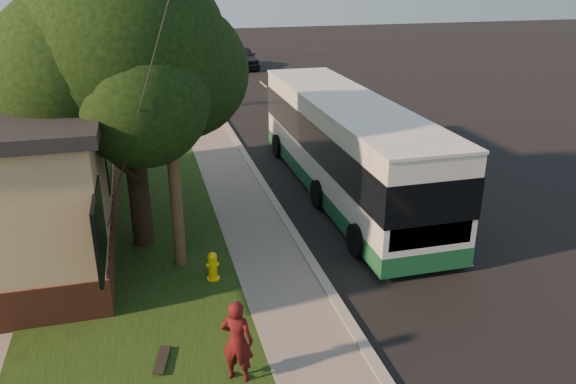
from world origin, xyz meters
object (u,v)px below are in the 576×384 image
object	(u,v)px
leafy_tree	(126,56)
bare_tree_near	(146,72)
utility_pole	(167,89)
dumpster	(7,221)
skateboard_main	(162,360)
transit_bus	(346,144)
distant_car	(241,57)
bare_tree_far	(149,45)
fire_hydrant	(213,266)
skateboarder	(237,341)
traffic_signal	(191,22)

from	to	relation	value
leafy_tree	bare_tree_near	bearing A→B (deg)	87.50
utility_pole	dumpster	distance (m)	6.41
utility_pole	skateboard_main	distance (m)	5.98
utility_pole	skateboard_main	bearing A→B (deg)	-100.20
leafy_tree	transit_bus	size ratio (longest dim) A/B	0.65
utility_pole	transit_bus	world-z (taller)	utility_pole
bare_tree_near	distant_car	size ratio (longest dim) A/B	0.87
leafy_tree	bare_tree_far	world-z (taller)	leafy_tree
dumpster	bare_tree_near	bearing A→B (deg)	73.62
fire_hydrant	skateboarder	bearing A→B (deg)	-90.54
skateboarder	bare_tree_far	bearing A→B (deg)	-61.84
bare_tree_near	skateboarder	size ratio (longest dim) A/B	2.57
bare_tree_near	bare_tree_far	size ratio (longest dim) A/B	1.07
dumpster	skateboard_main	bearing A→B (deg)	-58.95
bare_tree_near	leafy_tree	bearing A→B (deg)	-92.50
leafy_tree	bare_tree_near	xyz separation A→B (m)	(0.67, 15.35, -3.02)
skateboard_main	bare_tree_far	bearing A→B (deg)	88.25
bare_tree_near	transit_bus	bearing A→B (deg)	-65.48
skateboard_main	distant_car	distance (m)	34.53
fire_hydrant	distant_car	xyz separation A→B (m)	(6.38, 30.74, 0.41)
bare_tree_far	distant_car	bearing A→B (deg)	6.26
fire_hydrant	bare_tree_near	size ratio (longest dim) A/B	0.17
bare_tree_far	distant_car	distance (m)	6.92
skateboarder	skateboard_main	size ratio (longest dim) A/B	1.91
fire_hydrant	dumpster	world-z (taller)	dumpster
fire_hydrant	utility_pole	bearing A→B (deg)	125.38
bare_tree_near	distant_car	distance (m)	14.73
transit_bus	skateboarder	xyz separation A→B (m)	(-5.20, -8.41, -0.83)
bare_tree_far	skateboarder	world-z (taller)	bare_tree_far
bare_tree_far	bare_tree_near	bearing A→B (deg)	-92.39
distant_car	skateboarder	bearing A→B (deg)	-103.46
utility_pole	traffic_signal	xyz separation A→B (m)	(3.81, 33.01, -1.47)
transit_bus	skateboard_main	world-z (taller)	transit_bus
utility_pole	bare_tree_far	world-z (taller)	utility_pole
bare_tree_near	traffic_signal	distance (m)	16.52
skateboarder	dumpster	size ratio (longest dim) A/B	0.87
fire_hydrant	distant_car	world-z (taller)	distant_car
leafy_tree	bare_tree_near	size ratio (longest dim) A/B	1.81
traffic_signal	skateboarder	distance (m)	37.90
bare_tree_far	dumpster	distance (m)	27.05
utility_pole	leafy_tree	xyz separation A→B (m)	(-0.87, 1.66, 0.54)
fire_hydrant	utility_pole	world-z (taller)	utility_pole
bare_tree_near	traffic_signal	size ratio (longest dim) A/B	0.78
bare_tree_near	distant_car	xyz separation A→B (m)	(7.28, 12.74, -1.31)
bare_tree_near	traffic_signal	xyz separation A→B (m)	(4.00, 16.00, 1.01)
leafy_tree	dumpster	bearing A→B (deg)	168.22
bare_tree_far	skateboard_main	world-z (taller)	bare_tree_far
utility_pole	bare_tree_far	bearing A→B (deg)	89.40
bare_tree_far	dumpster	world-z (taller)	bare_tree_far
utility_pole	dumpster	xyz separation A→B (m)	(-4.48, 2.41, -3.89)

